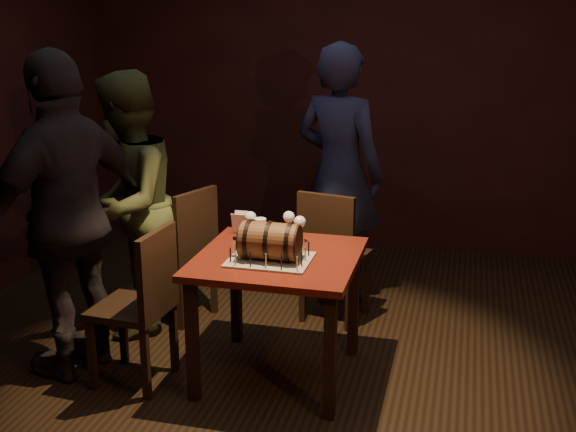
{
  "coord_description": "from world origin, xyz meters",
  "views": [
    {
      "loc": [
        0.91,
        -3.77,
        2.1
      ],
      "look_at": [
        -0.05,
        0.05,
        0.95
      ],
      "focal_mm": 45.0,
      "sensor_mm": 36.0,
      "label": 1
    }
  ],
  "objects_px": {
    "chair_back": "(331,250)",
    "wine_glass_right": "(300,223)",
    "person_left_front": "(69,217)",
    "wine_glass_mid": "(289,218)",
    "barrel_cake": "(270,241)",
    "person_left_rear": "(127,205)",
    "wine_glass_left": "(251,219)",
    "pub_table": "(278,274)",
    "chair_left_rear": "(186,247)",
    "person_back": "(339,174)",
    "pint_of_ale": "(260,231)",
    "chair_left_front": "(143,298)"
  },
  "relations": [
    {
      "from": "barrel_cake",
      "to": "chair_left_rear",
      "type": "relative_size",
      "value": 0.41
    },
    {
      "from": "barrel_cake",
      "to": "chair_back",
      "type": "distance_m",
      "value": 1.0
    },
    {
      "from": "pub_table",
      "to": "chair_back",
      "type": "relative_size",
      "value": 0.97
    },
    {
      "from": "barrel_cake",
      "to": "wine_glass_left",
      "type": "relative_size",
      "value": 2.35
    },
    {
      "from": "wine_glass_mid",
      "to": "wine_glass_right",
      "type": "height_order",
      "value": "same"
    },
    {
      "from": "wine_glass_right",
      "to": "chair_left_front",
      "type": "relative_size",
      "value": 0.17
    },
    {
      "from": "barrel_cake",
      "to": "chair_back",
      "type": "bearing_deg",
      "value": 79.58
    },
    {
      "from": "barrel_cake",
      "to": "person_left_rear",
      "type": "height_order",
      "value": "person_left_rear"
    },
    {
      "from": "wine_glass_left",
      "to": "chair_left_rear",
      "type": "distance_m",
      "value": 0.76
    },
    {
      "from": "chair_back",
      "to": "person_back",
      "type": "distance_m",
      "value": 0.65
    },
    {
      "from": "barrel_cake",
      "to": "chair_left_front",
      "type": "relative_size",
      "value": 0.41
    },
    {
      "from": "wine_glass_mid",
      "to": "person_back",
      "type": "distance_m",
      "value": 0.98
    },
    {
      "from": "barrel_cake",
      "to": "person_back",
      "type": "xyz_separation_m",
      "value": [
        0.13,
        1.42,
        0.07
      ]
    },
    {
      "from": "barrel_cake",
      "to": "wine_glass_right",
      "type": "xyz_separation_m",
      "value": [
        0.08,
        0.36,
        0.0
      ]
    },
    {
      "from": "pint_of_ale",
      "to": "person_left_front",
      "type": "relative_size",
      "value": 0.08
    },
    {
      "from": "chair_back",
      "to": "person_left_rear",
      "type": "xyz_separation_m",
      "value": [
        -1.27,
        -0.43,
        0.34
      ]
    },
    {
      "from": "pub_table",
      "to": "chair_left_front",
      "type": "xyz_separation_m",
      "value": [
        -0.71,
        -0.26,
        -0.12
      ]
    },
    {
      "from": "chair_back",
      "to": "person_back",
      "type": "bearing_deg",
      "value": 94.86
    },
    {
      "from": "pint_of_ale",
      "to": "person_left_front",
      "type": "distance_m",
      "value": 1.1
    },
    {
      "from": "pub_table",
      "to": "pint_of_ale",
      "type": "xyz_separation_m",
      "value": [
        -0.16,
        0.19,
        0.18
      ]
    },
    {
      "from": "wine_glass_right",
      "to": "person_back",
      "type": "bearing_deg",
      "value": 87.57
    },
    {
      "from": "barrel_cake",
      "to": "wine_glass_left",
      "type": "bearing_deg",
      "value": 120.83
    },
    {
      "from": "chair_back",
      "to": "wine_glass_mid",
      "type": "bearing_deg",
      "value": -110.11
    },
    {
      "from": "wine_glass_mid",
      "to": "chair_left_front",
      "type": "bearing_deg",
      "value": -138.3
    },
    {
      "from": "wine_glass_right",
      "to": "person_back",
      "type": "xyz_separation_m",
      "value": [
        0.04,
        1.05,
        0.07
      ]
    },
    {
      "from": "chair_left_rear",
      "to": "chair_back",
      "type": "bearing_deg",
      "value": 10.83
    },
    {
      "from": "wine_glass_mid",
      "to": "pint_of_ale",
      "type": "relative_size",
      "value": 1.07
    },
    {
      "from": "barrel_cake",
      "to": "pub_table",
      "type": "bearing_deg",
      "value": 78.74
    },
    {
      "from": "barrel_cake",
      "to": "person_left_rear",
      "type": "xyz_separation_m",
      "value": [
        -1.1,
        0.49,
        -0.0
      ]
    },
    {
      "from": "person_left_rear",
      "to": "person_left_front",
      "type": "xyz_separation_m",
      "value": [
        -0.06,
        -0.59,
        0.09
      ]
    },
    {
      "from": "barrel_cake",
      "to": "person_back",
      "type": "bearing_deg",
      "value": 84.86
    },
    {
      "from": "wine_glass_mid",
      "to": "person_left_front",
      "type": "height_order",
      "value": "person_left_front"
    },
    {
      "from": "wine_glass_left",
      "to": "person_left_rear",
      "type": "xyz_separation_m",
      "value": [
        -0.87,
        0.11,
        -0.01
      ]
    },
    {
      "from": "barrel_cake",
      "to": "wine_glass_left",
      "type": "height_order",
      "value": "barrel_cake"
    },
    {
      "from": "wine_glass_left",
      "to": "person_left_rear",
      "type": "height_order",
      "value": "person_left_rear"
    },
    {
      "from": "pint_of_ale",
      "to": "chair_left_front",
      "type": "relative_size",
      "value": 0.16
    },
    {
      "from": "chair_back",
      "to": "barrel_cake",
      "type": "bearing_deg",
      "value": -100.42
    },
    {
      "from": "person_left_rear",
      "to": "wine_glass_left",
      "type": "bearing_deg",
      "value": 78.93
    },
    {
      "from": "wine_glass_left",
      "to": "person_left_front",
      "type": "bearing_deg",
      "value": -152.79
    },
    {
      "from": "chair_back",
      "to": "person_left_front",
      "type": "distance_m",
      "value": 1.73
    },
    {
      "from": "wine_glass_mid",
      "to": "chair_left_front",
      "type": "relative_size",
      "value": 0.17
    },
    {
      "from": "pub_table",
      "to": "wine_glass_left",
      "type": "height_order",
      "value": "wine_glass_left"
    },
    {
      "from": "barrel_cake",
      "to": "chair_left_rear",
      "type": "distance_m",
      "value": 1.14
    },
    {
      "from": "barrel_cake",
      "to": "wine_glass_left",
      "type": "xyz_separation_m",
      "value": [
        -0.23,
        0.38,
        0.0
      ]
    },
    {
      "from": "barrel_cake",
      "to": "chair_left_front",
      "type": "xyz_separation_m",
      "value": [
        -0.69,
        -0.17,
        -0.34
      ]
    },
    {
      "from": "person_left_front",
      "to": "wine_glass_mid",
      "type": "bearing_deg",
      "value": 134.11
    },
    {
      "from": "chair_left_front",
      "to": "person_back",
      "type": "height_order",
      "value": "person_back"
    },
    {
      "from": "person_left_rear",
      "to": "person_left_front",
      "type": "distance_m",
      "value": 0.6
    },
    {
      "from": "chair_back",
      "to": "wine_glass_right",
      "type": "bearing_deg",
      "value": -98.83
    },
    {
      "from": "pub_table",
      "to": "wine_glass_mid",
      "type": "xyz_separation_m",
      "value": [
        -0.02,
        0.35,
        0.23
      ]
    }
  ]
}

